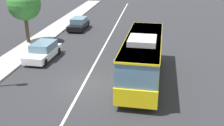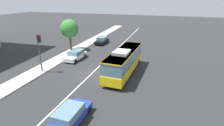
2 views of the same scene
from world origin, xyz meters
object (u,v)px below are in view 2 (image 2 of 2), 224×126
(sedan_blue, at_px, (70,116))
(traffic_light_near_corner, at_px, (40,47))
(transit_bus, at_px, (124,61))
(sedan_black, at_px, (102,40))
(sedan_white, at_px, (76,55))
(street_tree_kerbside_left, at_px, (69,29))

(sedan_blue, relative_size, traffic_light_near_corner, 0.87)
(traffic_light_near_corner, bearing_deg, transit_bus, 13.51)
(sedan_blue, height_order, sedan_black, same)
(transit_bus, xyz_separation_m, sedan_white, (3.09, 8.78, -1.09))
(sedan_blue, xyz_separation_m, sedan_black, (24.92, 6.71, 0.00))
(sedan_blue, bearing_deg, traffic_light_near_corner, 48.93)
(sedan_white, bearing_deg, traffic_light_near_corner, -13.12)
(sedan_black, distance_m, street_tree_kerbside_left, 8.31)
(transit_bus, height_order, sedan_white, transit_bus)
(transit_bus, distance_m, street_tree_kerbside_left, 14.43)
(sedan_white, height_order, sedan_black, same)
(sedan_white, xyz_separation_m, sedan_blue, (-13.99, -7.09, 0.00))
(sedan_white, bearing_deg, transit_bus, 73.42)
(transit_bus, xyz_separation_m, sedan_black, (14.01, 8.40, -1.09))
(sedan_blue, bearing_deg, sedan_black, 16.13)
(sedan_black, relative_size, street_tree_kerbside_left, 0.78)
(transit_bus, distance_m, traffic_light_near_corner, 11.05)
(sedan_blue, height_order, street_tree_kerbside_left, street_tree_kerbside_left)
(transit_bus, distance_m, sedan_white, 9.37)
(sedan_white, xyz_separation_m, sedan_black, (10.92, -0.38, 0.00))
(transit_bus, relative_size, sedan_blue, 2.23)
(traffic_light_near_corner, xyz_separation_m, street_tree_kerbside_left, (10.35, 1.66, 0.53))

